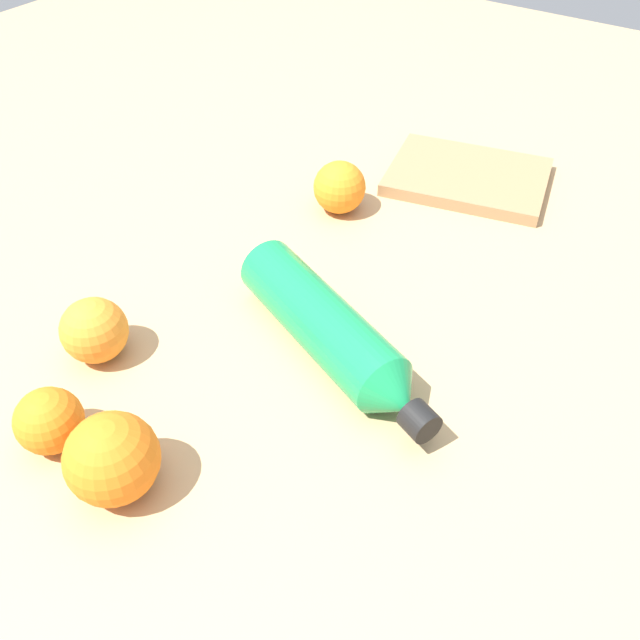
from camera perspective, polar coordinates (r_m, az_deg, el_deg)
name	(u,v)px	position (r m, az deg, el deg)	size (l,w,h in m)	color
ground_plane	(300,340)	(0.74, -1.69, -1.74)	(2.40, 2.40, 0.00)	tan
water_bottle	(332,332)	(0.71, 0.99, -1.01)	(0.29, 0.16, 0.07)	#198C4C
orange_0	(94,330)	(0.74, -18.65, -0.83)	(0.07, 0.07, 0.07)	orange
orange_1	(49,421)	(0.68, -22.04, -7.95)	(0.06, 0.06, 0.06)	orange
orange_2	(112,459)	(0.62, -17.25, -11.19)	(0.08, 0.08, 0.08)	orange
orange_3	(340,187)	(0.93, 1.67, 11.21)	(0.07, 0.07, 0.07)	orange
cutting_board	(468,177)	(1.03, 12.44, 11.81)	(0.22, 0.17, 0.02)	#99724C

